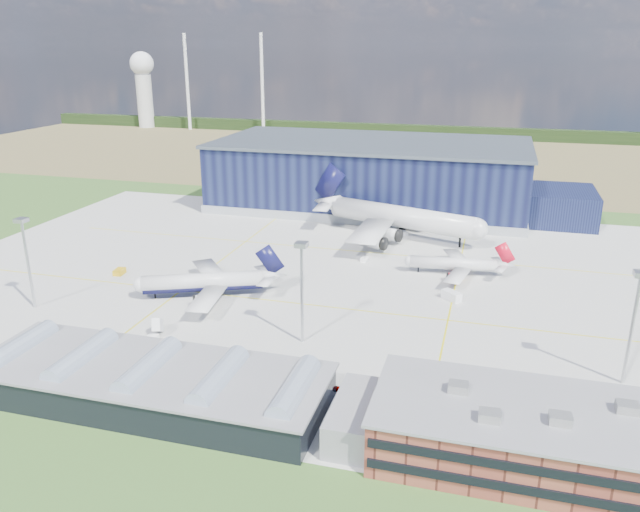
{
  "coord_description": "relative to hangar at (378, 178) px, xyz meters",
  "views": [
    {
      "loc": [
        47.5,
        -148.35,
        62.25
      ],
      "look_at": [
        3.54,
        7.11,
        7.22
      ],
      "focal_mm": 35.0,
      "sensor_mm": 36.0,
      "label": 1
    }
  ],
  "objects": [
    {
      "name": "horizon_dressing",
      "position": [
        -194.11,
        199.58,
        22.58
      ],
      "size": [
        440.2,
        18.0,
        70.0
      ],
      "color": "silver",
      "rests_on": "ground"
    },
    {
      "name": "glass_concourse",
      "position": [
        -9.26,
        -154.8,
        -7.93
      ],
      "size": [
        78.0,
        23.0,
        8.6
      ],
      "color": "black",
      "rests_on": "ground"
    },
    {
      "name": "gse_tug_b",
      "position": [
        -7.35,
        -135.82,
        -10.97
      ],
      "size": [
        2.93,
        3.51,
        1.3
      ],
      "primitive_type": "cube",
      "rotation": [
        0.0,
        0.0,
        -0.36
      ],
      "color": "gold",
      "rests_on": "ground"
    },
    {
      "name": "gse_cart_a",
      "position": [
        9.29,
        -68.57,
        -10.99
      ],
      "size": [
        2.19,
        3.06,
        1.25
      ],
      "primitive_type": "cube",
      "rotation": [
        0.0,
        0.0,
        -0.1
      ],
      "color": "white",
      "rests_on": "ground"
    },
    {
      "name": "airstair",
      "position": [
        -25.22,
        -130.3,
        -10.16
      ],
      "size": [
        3.27,
        4.89,
        2.91
      ],
      "primitive_type": "cube",
      "rotation": [
        0.0,
        0.0,
        0.35
      ],
      "color": "white",
      "rests_on": "ground"
    },
    {
      "name": "ops_building",
      "position": [
        52.2,
        -154.81,
        -6.82
      ],
      "size": [
        46.0,
        23.0,
        10.9
      ],
      "color": "brown",
      "rests_on": "ground"
    },
    {
      "name": "farmland",
      "position": [
        -2.81,
        125.2,
        -11.62
      ],
      "size": [
        600.0,
        220.0,
        0.01
      ],
      "primitive_type": "cube",
      "color": "olive",
      "rests_on": "ground"
    },
    {
      "name": "light_mast_west",
      "position": [
        -62.81,
        -124.8,
        3.82
      ],
      "size": [
        2.6,
        2.6,
        23.0
      ],
      "color": "#ADB0B4",
      "rests_on": "ground"
    },
    {
      "name": "car_b",
      "position": [
        5.51,
        -142.8,
        -11.02
      ],
      "size": [
        3.74,
        1.79,
        1.18
      ],
      "primitive_type": "imported",
      "rotation": [
        0.0,
        0.0,
        1.42
      ],
      "color": "#99999E",
      "rests_on": "ground"
    },
    {
      "name": "car_a",
      "position": [
        18.84,
        -142.8,
        -11.02
      ],
      "size": [
        3.65,
        1.92,
        1.19
      ],
      "primitive_type": "imported",
      "rotation": [
        0.0,
        0.0,
        1.73
      ],
      "color": "#99999E",
      "rests_on": "ground"
    },
    {
      "name": "gse_tug_a",
      "position": [
        -55.64,
        -98.49,
        -10.81
      ],
      "size": [
        2.86,
        4.16,
        1.62
      ],
      "primitive_type": "cube",
      "rotation": [
        0.0,
        0.0,
        0.13
      ],
      "color": "gold",
      "rests_on": "ground"
    },
    {
      "name": "airliner_widebody",
      "position": [
        16.15,
        -40.46,
        -0.74
      ],
      "size": [
        83.67,
        82.75,
        21.75
      ],
      "primitive_type": null,
      "rotation": [
        0.0,
        0.0,
        -0.32
      ],
      "color": "silver",
      "rests_on": "ground"
    },
    {
      "name": "airliner_red",
      "position": [
        35.88,
        -72.8,
        -6.51
      ],
      "size": [
        33.85,
        33.23,
        10.21
      ],
      "primitive_type": null,
      "rotation": [
        0.0,
        0.0,
        3.23
      ],
      "color": "silver",
      "rests_on": "ground"
    },
    {
      "name": "gse_cart_b",
      "position": [
        16.6,
        -37.37,
        -11.03
      ],
      "size": [
        3.03,
        3.23,
        1.17
      ],
      "primitive_type": "cube",
      "rotation": [
        0.0,
        0.0,
        0.62
      ],
      "color": "white",
      "rests_on": "ground"
    },
    {
      "name": "airliner_navy",
      "position": [
        -25.26,
        -106.8,
        -5.15
      ],
      "size": [
        51.94,
        51.5,
        12.94
      ],
      "primitive_type": null,
      "rotation": [
        0.0,
        0.0,
        3.56
      ],
      "color": "silver",
      "rests_on": "ground"
    },
    {
      "name": "light_mast_center",
      "position": [
        7.19,
        -124.8,
        3.82
      ],
      "size": [
        2.6,
        2.6,
        23.0
      ],
      "color": "#ADB0B4",
      "rests_on": "ground"
    },
    {
      "name": "light_mast_east",
      "position": [
        72.19,
        -124.8,
        3.82
      ],
      "size": [
        2.6,
        2.6,
        23.0
      ],
      "color": "#ADB0B4",
      "rests_on": "ground"
    },
    {
      "name": "gse_van_b",
      "position": [
        36.95,
        -91.88,
        -10.42
      ],
      "size": [
        5.54,
        5.19,
        2.39
      ],
      "primitive_type": "cube",
      "rotation": [
        0.0,
        0.0,
        0.87
      ],
      "color": "white",
      "rests_on": "ground"
    },
    {
      "name": "apron",
      "position": [
        -2.81,
        -84.8,
        -11.59
      ],
      "size": [
        220.0,
        160.0,
        0.08
      ],
      "color": "#AEAEA9",
      "rests_on": "ground"
    },
    {
      "name": "hangar",
      "position": [
        0.0,
        0.0,
        0.0
      ],
      "size": [
        145.0,
        62.0,
        26.1
      ],
      "color": "black",
      "rests_on": "ground"
    },
    {
      "name": "ground",
      "position": [
        -2.81,
        -94.8,
        -11.62
      ],
      "size": [
        600.0,
        600.0,
        0.0
      ],
      "primitive_type": "plane",
      "color": "#365A22",
      "rests_on": "ground"
    },
    {
      "name": "treeline",
      "position": [
        -2.81,
        205.2,
        -7.62
      ],
      "size": [
        600.0,
        8.0,
        8.0
      ],
      "primitive_type": "cube",
      "color": "black",
      "rests_on": "ground"
    },
    {
      "name": "gse_tug_c",
      "position": [
        37.9,
        -76.35,
        -10.94
      ],
      "size": [
        2.32,
        3.32,
        1.35
      ],
      "primitive_type": "cube",
      "rotation": [
        0.0,
        0.0,
        -0.13
      ],
      "color": "gold",
      "rests_on": "ground"
    }
  ]
}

